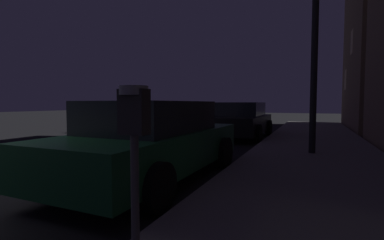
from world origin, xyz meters
TOP-DOWN VIEW (x-y plane):
  - parking_meter at (4.43, -0.82)m, footprint 0.19×0.19m
  - car_green at (2.85, 2.03)m, footprint 2.07×4.45m
  - car_black at (2.85, 8.81)m, footprint 2.11×4.25m
  - street_lamp at (5.53, 5.24)m, footprint 0.44×0.44m

SIDE VIEW (x-z plane):
  - car_black at x=2.85m, z-range 0.00..1.43m
  - car_green at x=2.85m, z-range 0.00..1.43m
  - parking_meter at x=4.43m, z-range 0.50..1.86m
  - street_lamp at x=5.53m, z-range 1.02..6.26m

